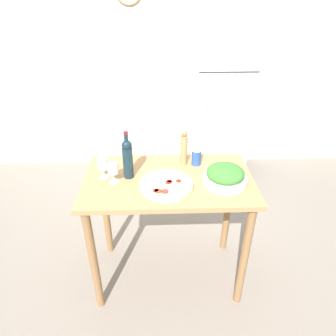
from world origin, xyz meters
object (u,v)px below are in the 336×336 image
(wine_glass_near, at_px, (113,170))
(homemade_pizza, at_px, (166,185))
(wine_glass_far, at_px, (103,165))
(salad_bowl, at_px, (225,176))
(refrigerator, at_px, (220,102))
(wine_bottle, at_px, (128,158))
(pepper_mill, at_px, (184,148))
(salt_canister, at_px, (196,157))

(wine_glass_near, bearing_deg, homemade_pizza, -11.31)
(wine_glass_near, height_order, wine_glass_far, same)
(wine_glass_far, distance_m, homemade_pizza, 0.45)
(homemade_pizza, bearing_deg, wine_glass_far, 162.90)
(wine_glass_near, bearing_deg, salad_bowl, -2.60)
(salad_bowl, relative_size, homemade_pizza, 0.83)
(refrigerator, height_order, wine_glass_near, refrigerator)
(refrigerator, bearing_deg, wine_bottle, -120.30)
(wine_bottle, relative_size, homemade_pizza, 0.95)
(wine_glass_near, distance_m, pepper_mill, 0.54)
(refrigerator, bearing_deg, wine_glass_near, -121.76)
(refrigerator, bearing_deg, homemade_pizza, -111.39)
(salad_bowl, relative_size, salt_canister, 2.33)
(wine_glass_near, bearing_deg, refrigerator, 58.24)
(refrigerator, xyz_separation_m, wine_glass_far, (-1.09, -1.58, 0.10))
(salad_bowl, bearing_deg, pepper_mill, 133.31)
(wine_bottle, xyz_separation_m, salad_bowl, (0.64, -0.10, -0.09))
(wine_glass_far, distance_m, salt_canister, 0.67)
(wine_bottle, bearing_deg, refrigerator, 59.70)
(wine_glass_near, bearing_deg, salt_canister, 20.99)
(refrigerator, xyz_separation_m, homemade_pizza, (-0.67, -1.71, 0.03))
(salt_canister, bearing_deg, wine_bottle, -161.99)
(pepper_mill, xyz_separation_m, salt_canister, (0.09, -0.01, -0.06))
(refrigerator, bearing_deg, wine_glass_far, -124.60)
(refrigerator, relative_size, salt_canister, 14.86)
(pepper_mill, xyz_separation_m, salad_bowl, (0.25, -0.27, -0.07))
(salad_bowl, height_order, homemade_pizza, salad_bowl)
(wine_bottle, bearing_deg, wine_glass_near, -145.79)
(salad_bowl, height_order, salt_canister, same)
(pepper_mill, bearing_deg, salt_canister, -8.96)
(pepper_mill, relative_size, homemade_pizza, 0.75)
(wine_bottle, relative_size, salad_bowl, 1.14)
(salad_bowl, bearing_deg, wine_glass_near, 177.40)
(refrigerator, height_order, salad_bowl, refrigerator)
(salad_bowl, bearing_deg, wine_bottle, 171.33)
(salt_canister, bearing_deg, homemade_pizza, -128.19)
(salt_canister, bearing_deg, wine_glass_near, -159.01)
(wine_glass_far, xyz_separation_m, pepper_mill, (0.56, 0.17, 0.03))
(wine_glass_far, distance_m, pepper_mill, 0.58)
(wine_bottle, bearing_deg, salad_bowl, -8.67)
(wine_bottle, distance_m, wine_glass_far, 0.18)
(wine_glass_far, bearing_deg, salt_canister, 13.85)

